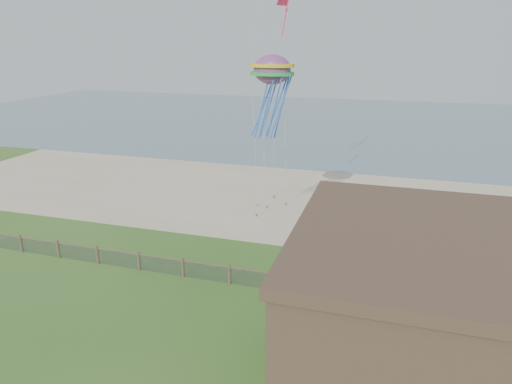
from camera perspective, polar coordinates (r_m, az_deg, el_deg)
ground at (r=22.91m, az=-8.68°, el=-18.44°), size 160.00×160.00×0.00m
sand_beach at (r=41.60m, az=4.22°, el=-0.85°), size 72.00×20.00×0.02m
ocean at (r=83.94m, az=10.93°, el=8.65°), size 160.00×68.00×0.02m
chainlink_fence at (r=27.26m, az=-3.31°, el=-10.40°), size 36.20×0.20×1.25m
motel at (r=19.01m, az=29.16°, el=-16.51°), size 15.00×10.00×7.00m
motel_deck at (r=25.67m, az=25.35°, el=-15.09°), size 15.00×2.00×0.50m
picnic_table at (r=21.64m, az=11.23°, el=-19.72°), size 2.36×2.05×0.85m
octopus_kite at (r=31.59m, az=2.00°, el=12.17°), size 3.62×3.19×6.20m
kite_red at (r=33.68m, az=3.47°, el=21.92°), size 1.98×1.86×2.52m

